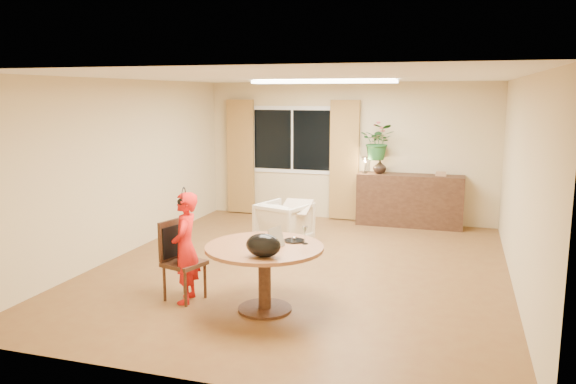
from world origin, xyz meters
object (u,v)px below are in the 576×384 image
Objects in this scene: dining_chair at (184,261)px; sideboard at (410,200)px; dining_table at (265,260)px; child at (185,248)px; armchair at (284,223)px.

sideboard is at bearing 80.58° from dining_chair.
dining_table is 0.69× the size of sideboard.
armchair is (0.32, 2.76, -0.30)m from child.
child is 1.72× the size of armchair.
child is at bearing -27.46° from dining_chair.
child is at bearing 101.59° from armchair.
sideboard is at bearing -116.26° from armchair.
dining_table is 1.75× the size of armchair.
dining_chair reaches higher than dining_table.
sideboard reaches higher than armchair.
sideboard is (1.17, 4.60, -0.11)m from dining_table.
dining_table is 2.84m from armchair.
dining_chair is (-1.00, 0.03, -0.12)m from dining_table.
dining_chair is 5.06m from sideboard.
dining_chair is at bearing -115.42° from sideboard.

